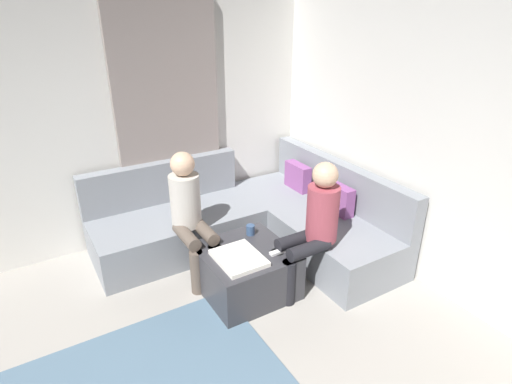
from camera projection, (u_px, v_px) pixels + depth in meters
wall_left at (28, 129)px, 3.77m from camera, size 0.12×6.00×2.70m
curtain_panel at (169, 123)px, 4.34m from camera, size 0.06×1.10×2.50m
sectional_couch at (254, 221)px, 4.42m from camera, size 2.10×2.55×0.87m
ottoman at (246, 271)px, 3.72m from camera, size 0.76×0.76×0.42m
folded_blanket at (239, 258)px, 3.49m from camera, size 0.44×0.36×0.04m
coffee_mug at (250, 230)px, 3.87m from camera, size 0.08×0.08×0.10m
game_remote at (278, 252)px, 3.59m from camera, size 0.05×0.15×0.02m
person_on_couch_back at (313, 224)px, 3.59m from camera, size 0.30×0.60×1.20m
person_on_couch_side at (190, 212)px, 3.79m from camera, size 0.60×0.30×1.20m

